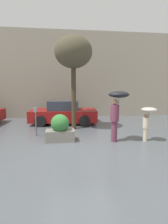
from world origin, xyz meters
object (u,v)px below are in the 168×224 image
object	(u,v)px
street_tree	(73,53)
parking_meter	(36,116)
planter_box	(60,129)
person_child	(148,115)
person_adult	(117,106)
parked_car_near	(64,113)

from	to	relation	value
street_tree	parking_meter	bearing A→B (deg)	-146.64
planter_box	person_child	world-z (taller)	person_child
planter_box	parking_meter	world-z (taller)	parking_meter
person_adult	parking_meter	distance (m)	3.54
planter_box	person_adult	world-z (taller)	person_adult
parked_car_near	person_child	bearing A→B (deg)	-134.81
planter_box	street_tree	xyz separation A→B (m)	(0.70, 1.99, 3.30)
planter_box	person_child	distance (m)	3.55
parking_meter	planter_box	bearing A→B (deg)	-37.78
person_child	planter_box	bearing A→B (deg)	-156.28
person_adult	parked_car_near	bearing A→B (deg)	112.04
planter_box	person_child	size ratio (longest dim) A/B	0.83
street_tree	parking_meter	size ratio (longest dim) A/B	3.65
person_child	street_tree	world-z (taller)	street_tree
street_tree	parking_meter	distance (m)	3.57
planter_box	street_tree	bearing A→B (deg)	70.66
person_child	street_tree	xyz separation A→B (m)	(-2.78, 2.46, 2.75)
person_adult	parking_meter	xyz separation A→B (m)	(-3.30, 1.17, -0.53)
planter_box	parking_meter	size ratio (longest dim) A/B	0.89
person_adult	street_tree	bearing A→B (deg)	117.04
parked_car_near	parking_meter	world-z (taller)	parked_car_near
parking_meter	person_child	bearing A→B (deg)	-15.94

